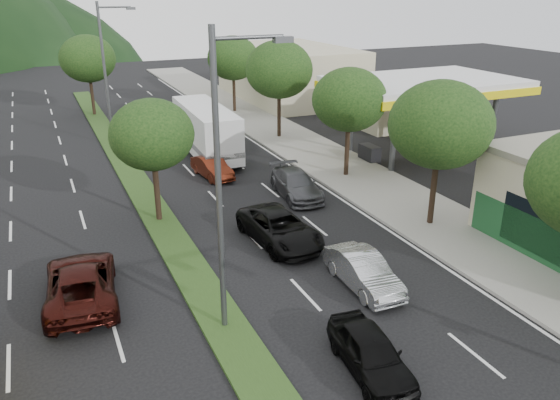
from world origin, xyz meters
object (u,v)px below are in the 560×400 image
streetlight_near (224,173)px  streetlight_mid (107,68)px  tree_med_near (152,135)px  car_queue_e (137,139)px  tree_r_d (279,70)px  tree_med_far (88,59)px  tree_r_c (349,100)px  tree_r_e (233,58)px  tree_r_b (440,125)px  car_queue_c (212,167)px  car_queue_a (371,353)px  suv_maroon (81,283)px  car_queue_d (280,228)px  car_queue_f (201,115)px  motorhome (206,130)px  car_queue_b (296,184)px  sedan_silver (363,271)px

streetlight_near → streetlight_mid: bearing=90.0°
tree_med_near → car_queue_e: 14.31m
tree_r_d → tree_med_far: tree_r_d is taller
tree_r_c → tree_r_e: size_ratio=0.97×
tree_r_b → tree_r_d: size_ratio=0.97×
car_queue_c → streetlight_mid: bearing=106.9°
tree_med_far → car_queue_c: tree_med_far is taller
tree_med_far → car_queue_a: (3.30, -40.00, -4.35)m
suv_maroon → car_queue_d: size_ratio=1.05×
tree_r_b → tree_med_far: size_ratio=1.00×
tree_r_b → streetlight_mid: bearing=119.3°
tree_r_d → car_queue_e: (-10.50, 1.72, -4.52)m
tree_med_near → car_queue_d: tree_med_near is taller
tree_r_b → car_queue_a: 12.60m
tree_r_b → car_queue_c: 14.26m
car_queue_e → tree_r_c: bearing=-40.2°
tree_r_d → tree_r_e: (0.00, 10.00, -0.29)m
car_queue_d → car_queue_f: bearing=77.9°
tree_med_near → tree_med_far: bearing=90.0°
tree_r_d → tree_r_e: 10.00m
suv_maroon → tree_r_b: bearing=-173.6°
tree_med_far → motorhome: bearing=-71.4°
tree_r_d → tree_r_e: tree_r_d is taller
tree_med_near → tree_r_c: bearing=9.5°
tree_med_near → motorhome: size_ratio=0.67×
tree_r_d → car_queue_c: size_ratio=1.89×
suv_maroon → car_queue_b: suv_maroon is taller
tree_med_near → streetlight_mid: size_ratio=0.60×
tree_r_d → car_queue_b: size_ratio=1.49×
streetlight_near → motorhome: 20.71m
suv_maroon → car_queue_a: 10.88m
tree_r_b → tree_med_near: tree_r_b is taller
streetlight_near → car_queue_a: streetlight_near is taller
tree_r_e → streetlight_near: bearing=-110.2°
tree_r_c → car_queue_e: tree_r_c is taller
tree_med_near → streetlight_mid: (0.21, 15.00, 1.16)m
streetlight_near → sedan_silver: 7.46m
suv_maroon → tree_med_near: bearing=-118.9°
tree_r_e → car_queue_a: tree_r_e is taller
sedan_silver → motorhome: size_ratio=0.45×
tree_r_d → car_queue_a: tree_r_d is taller
tree_med_near → car_queue_e: (1.50, 13.72, -3.77)m
streetlight_near → car_queue_e: (1.29, 23.72, -4.92)m
tree_r_e → streetlight_mid: streetlight_mid is taller
tree_med_near → sedan_silver: 11.88m
car_queue_c → car_queue_e: (-2.98, 8.43, 0.04)m
streetlight_near → car_queue_c: size_ratio=2.64×
car_queue_b → car_queue_d: size_ratio=0.93×
motorhome → tree_r_d: bearing=21.7°
streetlight_near → sedan_silver: streetlight_near is taller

